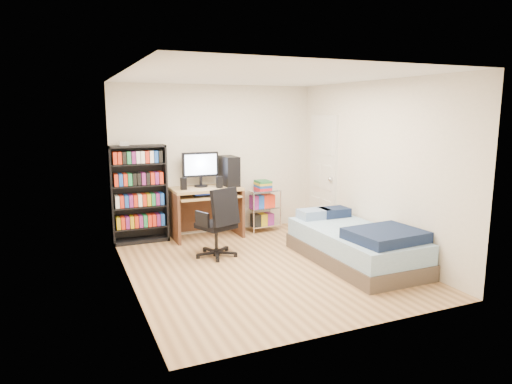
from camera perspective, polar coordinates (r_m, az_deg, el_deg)
name	(u,v)px	position (r m, az deg, el deg)	size (l,w,h in m)	color
room	(265,175)	(5.96, 1.09, 2.18)	(3.58, 4.08, 2.58)	tan
media_shelf	(139,193)	(7.40, -14.44, -0.14)	(0.87, 0.29, 1.61)	black
computer_desk	(212,191)	(7.58, -5.55, 0.10)	(1.12, 0.65, 1.41)	tan
office_chair	(218,235)	(6.57, -4.76, -5.34)	(0.78, 0.78, 1.01)	black
wire_cart	(262,198)	(7.92, 0.78, -0.73)	(0.58, 0.44, 0.89)	white
bed	(356,244)	(6.46, 12.33, -6.40)	(1.04, 2.08, 0.59)	#51453C
door	(323,174)	(7.98, 8.39, 2.29)	(0.12, 0.80, 2.00)	silver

